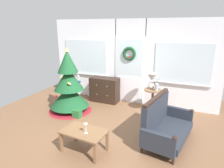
# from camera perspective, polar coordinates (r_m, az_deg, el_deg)

# --- Properties ---
(ground_plane) EXTENTS (6.76, 6.76, 0.00)m
(ground_plane) POSITION_cam_1_polar(r_m,az_deg,el_deg) (4.66, -3.28, -13.61)
(ground_plane) COLOR brown
(back_wall_with_door) EXTENTS (5.20, 0.19, 2.55)m
(back_wall_with_door) POSITION_cam_1_polar(r_m,az_deg,el_deg) (6.07, 5.20, 6.38)
(back_wall_with_door) COLOR white
(back_wall_with_door) RESTS_ON ground
(christmas_tree) EXTENTS (1.21, 1.21, 1.81)m
(christmas_tree) POSITION_cam_1_polar(r_m,az_deg,el_deg) (5.60, -12.34, -1.13)
(christmas_tree) COLOR #4C331E
(christmas_tree) RESTS_ON ground
(dresser_cabinet) EXTENTS (0.90, 0.45, 0.78)m
(dresser_cabinet) POSITION_cam_1_polar(r_m,az_deg,el_deg) (6.27, -2.15, -1.64)
(dresser_cabinet) COLOR black
(dresser_cabinet) RESTS_ON ground
(settee_sofa) EXTENTS (0.93, 1.53, 0.96)m
(settee_sofa) POSITION_cam_1_polar(r_m,az_deg,el_deg) (4.31, 14.82, -11.15)
(settee_sofa) COLOR black
(settee_sofa) RESTS_ON ground
(side_table) EXTENTS (0.50, 0.48, 0.67)m
(side_table) POSITION_cam_1_polar(r_m,az_deg,el_deg) (5.55, 11.72, -3.47)
(side_table) COLOR brown
(side_table) RESTS_ON ground
(table_lamp) EXTENTS (0.28, 0.28, 0.44)m
(table_lamp) POSITION_cam_1_polar(r_m,az_deg,el_deg) (5.46, 11.47, 1.44)
(table_lamp) COLOR silver
(table_lamp) RESTS_ON side_table
(flower_vase) EXTENTS (0.11, 0.10, 0.35)m
(flower_vase) POSITION_cam_1_polar(r_m,az_deg,el_deg) (5.39, 12.82, -0.71)
(flower_vase) COLOR #99ADBC
(flower_vase) RESTS_ON side_table
(coffee_table) EXTENTS (0.88, 0.58, 0.43)m
(coffee_table) POSITION_cam_1_polar(r_m,az_deg,el_deg) (3.88, -8.12, -14.16)
(coffee_table) COLOR brown
(coffee_table) RESTS_ON ground
(wine_glass) EXTENTS (0.08, 0.08, 0.20)m
(wine_glass) POSITION_cam_1_polar(r_m,az_deg,el_deg) (3.70, -7.62, -12.04)
(wine_glass) COLOR silver
(wine_glass) RESTS_ON coffee_table
(gift_box) EXTENTS (0.21, 0.19, 0.21)m
(gift_box) POSITION_cam_1_polar(r_m,az_deg,el_deg) (5.36, -10.10, -8.39)
(gift_box) COLOR #266633
(gift_box) RESTS_ON ground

